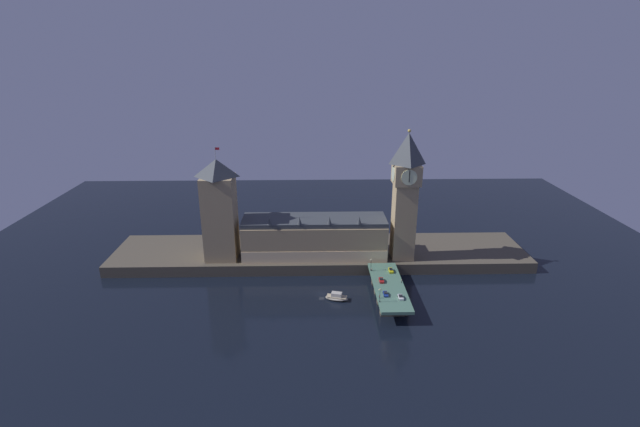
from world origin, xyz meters
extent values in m
plane|color=black|center=(0.00, 0.00, 0.00)|extent=(400.00, 400.00, 0.00)
cube|color=#4C4438|center=(0.00, 39.00, 2.90)|extent=(220.00, 42.00, 5.80)
cube|color=tan|center=(-3.02, 31.01, 14.87)|extent=(73.58, 21.02, 18.13)
cube|color=beige|center=(-3.02, 20.38, 9.06)|extent=(73.58, 0.20, 6.53)
cube|color=#383D42|center=(-3.02, 31.01, 25.13)|extent=(73.58, 19.34, 2.40)
cone|color=#383D42|center=(-25.09, 22.08, 28.33)|extent=(2.40, 2.40, 3.99)
cone|color=#383D42|center=(-10.37, 22.08, 28.33)|extent=(2.40, 2.40, 3.99)
cone|color=#383D42|center=(4.34, 22.08, 28.33)|extent=(2.40, 2.40, 3.99)
cone|color=#383D42|center=(19.06, 22.08, 28.33)|extent=(2.40, 2.40, 3.99)
cube|color=tan|center=(42.13, 26.96, 25.60)|extent=(10.93, 10.93, 39.60)
cube|color=tan|center=(42.13, 26.96, 50.39)|extent=(12.89, 12.89, 9.97)
cylinder|color=beige|center=(42.13, 20.39, 50.39)|extent=(7.62, 0.25, 7.62)
cylinder|color=beige|center=(42.13, 33.53, 50.39)|extent=(7.62, 0.25, 7.62)
cylinder|color=beige|center=(48.70, 26.96, 50.39)|extent=(0.25, 7.62, 7.62)
cylinder|color=beige|center=(35.56, 26.96, 50.39)|extent=(0.25, 7.62, 7.62)
cube|color=black|center=(42.13, 20.21, 50.96)|extent=(0.36, 0.10, 5.72)
pyramid|color=#383D42|center=(42.13, 26.96, 63.01)|extent=(12.89, 12.89, 15.27)
sphere|color=gold|center=(42.13, 26.96, 71.45)|extent=(1.60, 1.60, 1.60)
cube|color=tan|center=(-50.61, 29.41, 27.41)|extent=(15.82, 15.82, 43.21)
pyramid|color=#383D42|center=(-50.61, 29.41, 53.37)|extent=(16.14, 16.14, 8.71)
cylinder|color=#99999E|center=(-50.61, 29.41, 60.72)|extent=(0.24, 0.24, 6.00)
cube|color=red|center=(-49.51, 29.41, 62.82)|extent=(2.00, 0.08, 1.20)
cube|color=#4C7560|center=(30.47, -5.00, 6.18)|extent=(13.69, 46.00, 1.40)
cube|color=#4C4438|center=(30.47, -18.80, 2.74)|extent=(11.63, 3.20, 5.48)
cube|color=#4C4438|center=(30.47, -9.60, 2.74)|extent=(11.63, 3.20, 5.48)
cube|color=#4C4438|center=(30.47, -0.40, 2.74)|extent=(11.63, 3.20, 5.48)
cube|color=#4C4438|center=(30.47, 8.80, 2.74)|extent=(11.63, 3.20, 5.48)
cube|color=red|center=(27.46, -1.63, 7.54)|extent=(1.96, 4.42, 0.96)
cube|color=black|center=(27.46, -1.63, 8.24)|extent=(1.60, 1.99, 0.45)
cylinder|color=black|center=(26.53, -0.27, 7.20)|extent=(0.22, 0.64, 0.64)
cylinder|color=black|center=(28.39, -0.27, 7.20)|extent=(0.22, 0.64, 0.64)
cylinder|color=black|center=(26.53, -3.00, 7.20)|extent=(0.22, 0.64, 0.64)
cylinder|color=black|center=(28.39, -3.00, 7.20)|extent=(0.22, 0.64, 0.64)
cube|color=navy|center=(27.46, -14.03, 7.42)|extent=(1.90, 4.47, 0.73)
cube|color=black|center=(27.46, -14.03, 8.01)|extent=(1.56, 2.01, 0.45)
cylinder|color=black|center=(26.56, -12.65, 7.20)|extent=(0.22, 0.64, 0.64)
cylinder|color=black|center=(28.37, -12.65, 7.20)|extent=(0.22, 0.64, 0.64)
cylinder|color=black|center=(26.56, -15.42, 7.20)|extent=(0.22, 0.64, 0.64)
cylinder|color=black|center=(28.37, -15.42, 7.20)|extent=(0.22, 0.64, 0.64)
cube|color=white|center=(33.49, -17.10, 7.47)|extent=(1.89, 4.20, 0.83)
cube|color=black|center=(33.49, -17.10, 8.12)|extent=(1.55, 1.89, 0.45)
cylinder|color=black|center=(34.38, -18.40, 7.20)|extent=(0.22, 0.64, 0.64)
cylinder|color=black|center=(32.59, -18.40, 7.20)|extent=(0.22, 0.64, 0.64)
cylinder|color=black|center=(34.38, -15.80, 7.20)|extent=(0.22, 0.64, 0.64)
cylinder|color=black|center=(32.59, -15.80, 7.20)|extent=(0.22, 0.64, 0.64)
cube|color=yellow|center=(33.49, 8.26, 7.54)|extent=(1.87, 4.60, 0.96)
cube|color=black|center=(33.49, 8.26, 8.24)|extent=(1.53, 2.07, 0.45)
cylinder|color=black|center=(34.37, 6.84, 7.20)|extent=(0.22, 0.64, 0.64)
cylinder|color=black|center=(32.60, 6.84, 7.20)|extent=(0.22, 0.64, 0.64)
cylinder|color=black|center=(34.37, 9.69, 7.20)|extent=(0.22, 0.64, 0.64)
cylinder|color=black|center=(32.60, 9.69, 7.20)|extent=(0.22, 0.64, 0.64)
cylinder|color=black|center=(24.45, -16.70, 7.27)|extent=(0.28, 0.28, 0.77)
cylinder|color=brown|center=(24.45, -16.70, 7.98)|extent=(0.38, 0.38, 0.64)
sphere|color=tan|center=(24.45, -16.70, 8.40)|extent=(0.21, 0.21, 0.21)
cylinder|color=black|center=(36.50, -3.01, 7.32)|extent=(0.28, 0.28, 0.88)
cylinder|color=gray|center=(36.50, -3.01, 8.13)|extent=(0.38, 0.38, 0.73)
sphere|color=tan|center=(36.50, -3.01, 8.62)|extent=(0.24, 0.24, 0.24)
cylinder|color=black|center=(24.45, 9.40, 7.26)|extent=(0.28, 0.28, 0.75)
cylinder|color=gray|center=(24.45, 9.40, 7.95)|extent=(0.38, 0.38, 0.63)
sphere|color=tan|center=(24.45, 9.40, 8.36)|extent=(0.20, 0.20, 0.20)
cylinder|color=#2D3333|center=(24.05, -19.72, 7.13)|extent=(0.56, 0.56, 0.50)
cylinder|color=#2D3333|center=(24.05, -19.72, 9.89)|extent=(0.18, 0.18, 5.02)
sphere|color=#F9E5A3|center=(24.05, -19.72, 12.95)|extent=(0.60, 0.60, 0.60)
sphere|color=#F9E5A3|center=(23.60, -19.72, 12.60)|extent=(0.44, 0.44, 0.44)
sphere|color=#F9E5A3|center=(24.50, -19.72, 12.60)|extent=(0.44, 0.44, 0.44)
cylinder|color=#2D3333|center=(24.05, 9.72, 7.13)|extent=(0.56, 0.56, 0.50)
cylinder|color=#2D3333|center=(24.05, 9.72, 9.82)|extent=(0.18, 0.18, 4.88)
sphere|color=#F9E5A3|center=(24.05, 9.72, 12.81)|extent=(0.60, 0.60, 0.60)
sphere|color=#F9E5A3|center=(23.60, 9.72, 12.46)|extent=(0.44, 0.44, 0.44)
sphere|color=#F9E5A3|center=(24.50, 9.72, 12.46)|extent=(0.44, 0.44, 0.44)
ellipsoid|color=#B2A893|center=(6.66, -5.84, 0.92)|extent=(11.12, 6.80, 1.85)
cube|color=tan|center=(6.66, -5.84, 1.76)|extent=(9.70, 5.65, 0.24)
cube|color=#B7B2A8|center=(6.66, -5.84, 2.81)|extent=(5.19, 3.77, 1.85)
camera|label=1|loc=(-5.04, -191.24, 107.94)|focal=26.00mm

